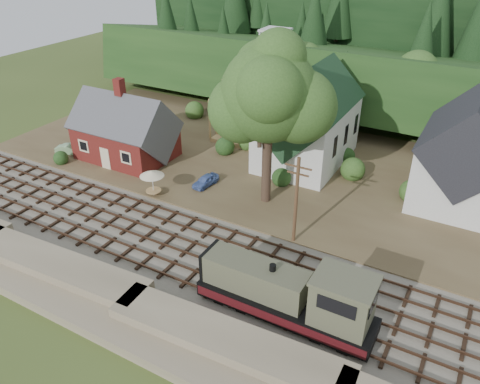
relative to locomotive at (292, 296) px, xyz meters
The scene contains 17 objects.
ground 10.99m from the locomotive, 163.84° to the left, with size 140.00×140.00×0.00m, color #384C1E.
embankment 11.92m from the locomotive, 152.04° to the right, with size 64.00×5.00×1.60m, color #7F7259.
railroad_bed 10.98m from the locomotive, 163.84° to the left, with size 64.00×11.00×0.16m, color #726B5B.
village_flat 23.50m from the locomotive, 116.25° to the left, with size 64.00×26.00×0.30m, color brown.
hillside 46.23m from the locomotive, 102.96° to the left, with size 70.00×28.00×8.00m, color #1E3F19.
ridge 61.91m from the locomotive, 99.64° to the left, with size 80.00×20.00×12.00m, color black.
depot 29.86m from the locomotive, 152.02° to the left, with size 10.80×7.41×9.00m.
church 24.36m from the locomotive, 110.23° to the left, with size 8.40×15.17×13.00m.
farmhouse 23.45m from the locomotive, 70.84° to the left, with size 8.40×10.80×10.60m.
timber_frame 29.90m from the locomotive, 123.19° to the left, with size 8.20×6.20×6.99m.
lattice_tower 35.93m from the locomotive, 117.82° to the left, with size 3.20×3.20×12.12m.
big_tree 17.43m from the locomotive, 122.04° to the left, with size 10.90×8.40×14.70m.
telegraph_pole_near 9.11m from the locomotive, 112.26° to the left, with size 2.20×0.28×8.00m.
locomotive is the anchor object (origin of this frame).
car_blue 19.57m from the locomotive, 139.91° to the left, with size 1.29×3.20×1.09m, color #5977BF.
car_green 34.39m from the locomotive, 160.89° to the left, with size 1.21×3.47×1.14m, color #89B57D.
patio_set 20.22m from the locomotive, 155.13° to the left, with size 2.36×2.36×2.63m.
Camera 1 is at (18.70, -24.91, 23.45)m, focal length 35.00 mm.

